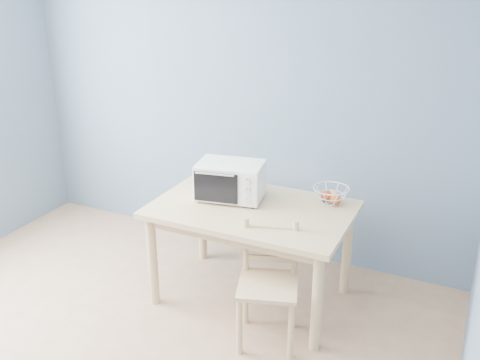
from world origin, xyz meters
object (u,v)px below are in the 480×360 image
at_px(fruit_basket, 331,195).
at_px(dining_chair, 268,285).
at_px(toaster_oven, 228,180).
at_px(dining_table, 252,220).

height_order(fruit_basket, dining_chair, fruit_basket).
height_order(toaster_oven, dining_chair, toaster_oven).
height_order(dining_table, dining_chair, dining_chair).
bearing_deg(dining_chair, dining_table, 109.60).
height_order(dining_table, toaster_oven, toaster_oven).
bearing_deg(dining_chair, toaster_oven, 121.17).
height_order(toaster_oven, fruit_basket, toaster_oven).
xyz_separation_m(dining_table, dining_chair, (0.29, -0.38, -0.25)).
relative_size(toaster_oven, fruit_basket, 1.74).
distance_m(toaster_oven, dining_chair, 0.84).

